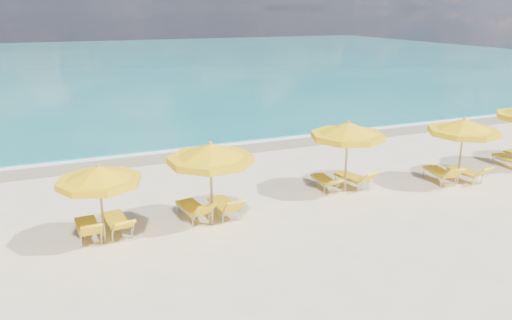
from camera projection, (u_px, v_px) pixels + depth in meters
name	position (u px, v px, depth m)	size (l,w,h in m)	color
ground_plane	(275.00, 209.00, 15.71)	(120.00, 120.00, 0.00)	beige
ocean	(100.00, 63.00, 57.96)	(120.00, 80.00, 0.30)	#157577
wet_sand_band	(204.00, 150.00, 22.22)	(120.00, 2.60, 0.01)	tan
foam_line	(199.00, 146.00, 22.92)	(120.00, 1.20, 0.03)	white
whitecap_near	(53.00, 119.00, 28.43)	(14.00, 0.36, 0.05)	white
whitecap_far	(238.00, 87.00, 39.83)	(18.00, 0.30, 0.05)	white
umbrella_2	(99.00, 176.00, 12.89)	(2.36, 2.36, 2.24)	tan
umbrella_3	(210.00, 154.00, 13.97)	(3.16, 3.16, 2.52)	tan
umbrella_4	(348.00, 131.00, 16.54)	(2.64, 2.64, 2.53)	tan
umbrella_5	(464.00, 127.00, 17.32)	(2.80, 2.80, 2.47)	tan
lounger_2_left	(88.00, 231.00, 13.66)	(0.65, 1.70, 0.80)	#A5A8AD
lounger_2_right	(117.00, 226.00, 13.99)	(0.76, 1.83, 0.77)	#A5A8AD
lounger_3_left	(194.00, 213.00, 14.88)	(0.81, 1.80, 0.82)	#A5A8AD
lounger_3_right	(224.00, 209.00, 15.15)	(0.66, 1.72, 0.84)	#A5A8AD
lounger_4_left	(324.00, 183.00, 17.43)	(0.66, 1.67, 0.64)	#A5A8AD
lounger_4_right	(352.00, 181.00, 17.61)	(0.89, 1.74, 0.80)	#A5A8AD
lounger_5_left	(440.00, 176.00, 18.10)	(0.93, 1.85, 0.84)	#A5A8AD
lounger_5_right	(465.00, 175.00, 18.24)	(0.73, 1.68, 0.78)	#A5A8AD
lounger_6_left	(509.00, 162.00, 19.87)	(0.72, 1.72, 0.69)	#A5A8AD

